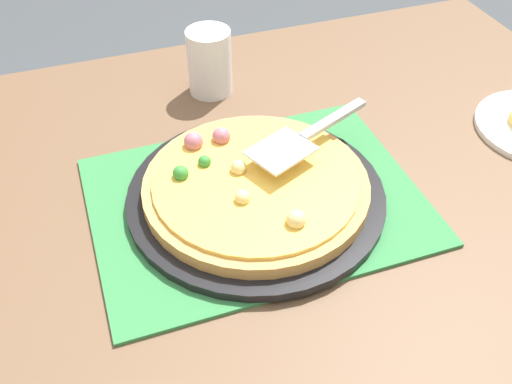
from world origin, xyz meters
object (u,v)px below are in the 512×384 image
(cup_near, at_px, (210,62))
(pizza_server, at_px, (304,137))
(pizza_pan, at_px, (256,195))
(pizza, at_px, (255,185))

(cup_near, distance_m, pizza_server, 0.28)
(pizza_pan, bearing_deg, pizza, -56.10)
(pizza_pan, xyz_separation_m, cup_near, (-0.02, -0.31, 0.05))
(cup_near, bearing_deg, pizza, 85.96)
(pizza, distance_m, cup_near, 0.31)
(pizza, bearing_deg, pizza_server, -157.28)
(pizza, xyz_separation_m, pizza_server, (-0.09, -0.04, 0.04))
(pizza_pan, distance_m, cup_near, 0.32)
(pizza, bearing_deg, cup_near, -94.04)
(pizza_pan, xyz_separation_m, pizza_server, (-0.09, -0.04, 0.06))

